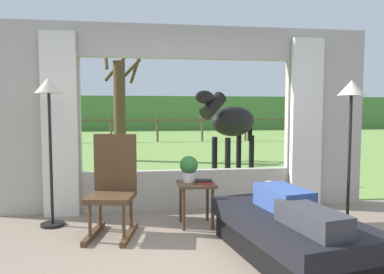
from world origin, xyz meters
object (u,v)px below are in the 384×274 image
potted_plant (189,167)px  floor_lamp_right (351,109)px  pasture_tree (120,105)px  book_stack (204,182)px  recliner_sofa (289,235)px  floor_lamp_left (49,107)px  horse (231,122)px  reclining_person (292,205)px  rocking_chair (113,186)px  side_table (196,191)px

potted_plant → floor_lamp_right: 2.04m
floor_lamp_right → pasture_tree: bearing=116.9°
book_stack → pasture_tree: size_ratio=0.06×
recliner_sofa → pasture_tree: bearing=95.4°
floor_lamp_right → potted_plant: bearing=170.1°
floor_lamp_left → horse: size_ratio=1.02×
floor_lamp_right → pasture_tree: (-3.04, 5.99, 0.14)m
reclining_person → book_stack: reclining_person is taller
rocking_chair → side_table: rocking_chair is taller
rocking_chair → side_table: (0.96, 0.15, -0.12)m
floor_lamp_right → horse: size_ratio=1.01×
reclining_person → horse: horse is taller
recliner_sofa → rocking_chair: 1.94m
floor_lamp_right → horse: bearing=102.6°
recliner_sofa → floor_lamp_right: 1.79m
side_table → floor_lamp_left: 2.00m
rocking_chair → horse: 3.64m
floor_lamp_right → horse: (-0.68, 3.03, -0.25)m
reclining_person → rocking_chair: 1.94m
side_table → floor_lamp_right: size_ratio=0.30×
recliner_sofa → side_table: side_table is taller
potted_plant → horse: 3.00m
book_stack → reclining_person: bearing=-58.5°
reclining_person → potted_plant: (-0.81, 1.16, 0.18)m
book_stack → horse: size_ratio=0.13×
book_stack → pasture_tree: pasture_tree is taller
rocking_chair → pasture_tree: (-0.27, 5.87, 1.00)m
horse → floor_lamp_left: bearing=91.4°
recliner_sofa → rocking_chair: (-1.69, 0.90, 0.33)m
horse → rocking_chair: bearing=104.0°
floor_lamp_left → floor_lamp_right: bearing=-8.0°
rocking_chair → book_stack: size_ratio=5.15×
recliner_sofa → floor_lamp_left: floor_lamp_left is taller
rocking_chair → book_stack: bearing=15.4°
side_table → book_stack: book_stack is taller
floor_lamp_right → pasture_tree: pasture_tree is taller
reclining_person → horse: 3.94m
horse → pasture_tree: pasture_tree is taller
book_stack → potted_plant: bearing=145.3°
book_stack → horse: 3.07m
rocking_chair → floor_lamp_right: floor_lamp_right is taller
book_stack → recliner_sofa: bearing=-57.3°
book_stack → pasture_tree: bearing=102.9°
book_stack → floor_lamp_right: size_ratio=0.12×
side_table → recliner_sofa: bearing=-55.4°
reclining_person → pasture_tree: pasture_tree is taller
rocking_chair → recliner_sofa: bearing=-18.0°
side_table → pasture_tree: (-1.24, 5.72, 1.12)m
reclining_person → rocking_chair: bearing=139.9°
side_table → horse: (1.13, 2.76, 0.73)m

